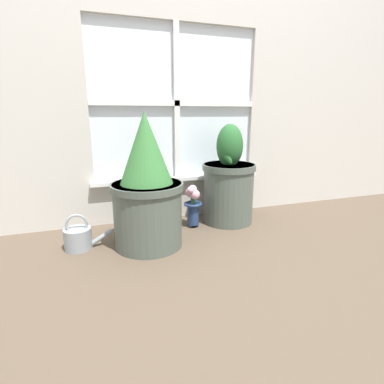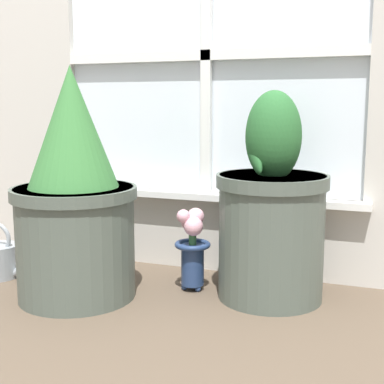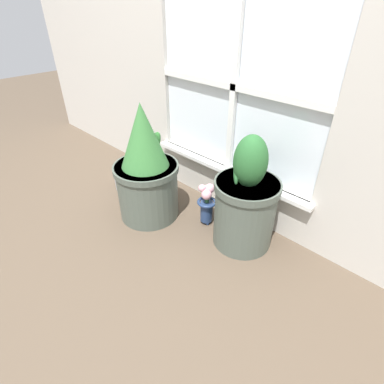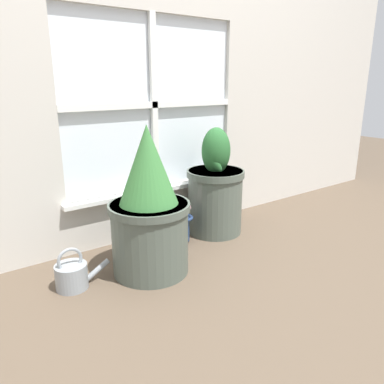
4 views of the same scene
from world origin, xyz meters
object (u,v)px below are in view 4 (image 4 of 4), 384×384
(potted_plant_left, at_px, (149,211))
(flower_vase, at_px, (183,216))
(watering_can, at_px, (72,275))
(potted_plant_right, at_px, (215,191))

(potted_plant_left, bearing_deg, flower_vase, 30.14)
(flower_vase, relative_size, watering_can, 1.05)
(watering_can, bearing_deg, potted_plant_left, -11.23)
(potted_plant_right, relative_size, flower_vase, 2.38)
(potted_plant_right, distance_m, flower_vase, 0.27)
(potted_plant_left, height_order, potted_plant_right, potted_plant_left)
(potted_plant_right, xyz_separation_m, watering_can, (-0.95, -0.13, -0.20))
(potted_plant_left, relative_size, potted_plant_right, 1.12)
(potted_plant_right, distance_m, watering_can, 0.97)
(potted_plant_left, height_order, flower_vase, potted_plant_left)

